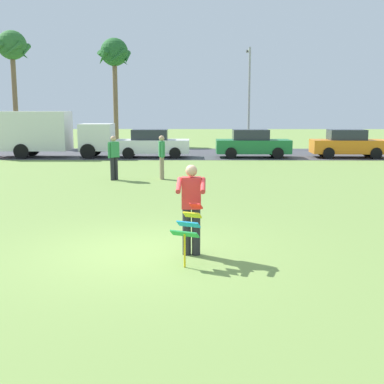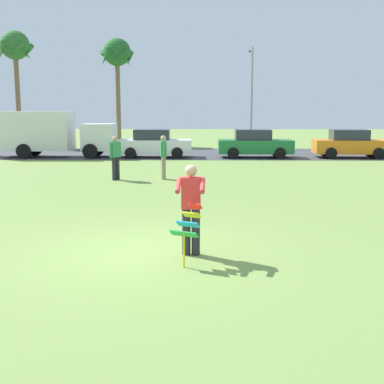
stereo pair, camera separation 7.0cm
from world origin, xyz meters
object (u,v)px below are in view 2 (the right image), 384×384
object	(u,v)px
person_kite_flyer	(191,206)
kite_held	(188,226)
parked_car_green	(255,144)
person_walker_far	(163,156)
parked_truck_white_box	(49,133)
parked_car_white	(154,144)
palm_tree_left_near	(15,50)
parked_car_orange	(351,144)
streetlight_pole	(251,91)
person_walker_near	(116,156)
palm_tree_right_near	(117,57)

from	to	relation	value
person_kite_flyer	kite_held	bearing A→B (deg)	-93.84
parked_car_green	person_walker_far	bearing A→B (deg)	-116.82
parked_truck_white_box	parked_car_green	size ratio (longest dim) A/B	1.60
parked_car_white	palm_tree_left_near	xyz separation A→B (m)	(-10.91, 8.79, 6.21)
parked_car_orange	streetlight_pole	bearing A→B (deg)	123.84
parked_car_white	parked_car_orange	bearing A→B (deg)	0.01
person_walker_near	person_walker_far	size ratio (longest dim) A/B	1.00
person_walker_near	parked_car_white	bearing A→B (deg)	85.99
person_walker_far	parked_truck_white_box	bearing A→B (deg)	128.81
parked_car_green	parked_truck_white_box	bearing A→B (deg)	180.00
parked_car_white	person_walker_far	xyz separation A→B (m)	(1.20, -8.99, 0.16)
person_kite_flyer	parked_truck_white_box	size ratio (longest dim) A/B	0.26
parked_truck_white_box	parked_car_white	xyz separation A→B (m)	(6.02, -0.00, -0.64)
person_walker_far	parked_car_white	bearing A→B (deg)	97.64
person_kite_flyer	palm_tree_right_near	xyz separation A→B (m)	(-6.24, 29.89, 5.74)
person_kite_flyer	streetlight_pole	xyz separation A→B (m)	(3.73, 26.79, 3.05)
palm_tree_right_near	person_walker_far	distance (m)	20.93
kite_held	parked_truck_white_box	distance (m)	21.72
parked_car_green	streetlight_pole	xyz separation A→B (m)	(0.49, 7.41, 3.22)
parked_car_green	palm_tree_left_near	xyz separation A→B (m)	(-16.66, 8.79, 6.21)
parked_car_green	person_walker_near	size ratio (longest dim) A/B	2.43
parked_truck_white_box	streetlight_pole	xyz separation A→B (m)	(12.26, 7.41, 2.59)
person_walker_near	person_walker_far	xyz separation A→B (m)	(1.85, 0.25, 0.00)
streetlight_pole	person_walker_near	size ratio (longest dim) A/B	4.05
parked_car_orange	person_walker_far	xyz separation A→B (m)	(-10.00, -8.99, 0.16)
person_kite_flyer	parked_car_orange	bearing A→B (deg)	65.81
parked_car_orange	palm_tree_right_near	distance (m)	19.21
parked_car_orange	parked_car_green	bearing A→B (deg)	-179.99
kite_held	streetlight_pole	bearing A→B (deg)	82.16
person_kite_flyer	parked_car_white	world-z (taller)	person_kite_flyer
person_kite_flyer	palm_tree_left_near	xyz separation A→B (m)	(-13.42, 28.16, 6.04)
person_kite_flyer	parked_truck_white_box	xyz separation A→B (m)	(-8.53, 19.37, 0.46)
parked_car_green	person_walker_near	world-z (taller)	person_walker_near
person_kite_flyer	parked_car_orange	distance (m)	21.24
parked_car_white	palm_tree_left_near	bearing A→B (deg)	141.14
parked_car_green	person_walker_far	xyz separation A→B (m)	(-4.54, -8.99, 0.16)
person_walker_near	parked_car_orange	bearing A→B (deg)	37.92
person_kite_flyer	person_walker_near	xyz separation A→B (m)	(-3.15, 10.14, -0.02)
parked_car_green	palm_tree_left_near	distance (m)	19.84
person_kite_flyer	parked_car_green	xyz separation A→B (m)	(3.24, 19.37, -0.18)
palm_tree_right_near	person_walker_near	world-z (taller)	palm_tree_right_near
parked_car_green	streetlight_pole	world-z (taller)	streetlight_pole
parked_truck_white_box	person_walker_far	xyz separation A→B (m)	(7.23, -8.99, -0.48)
kite_held	parked_car_green	xyz separation A→B (m)	(3.28, 19.98, 0.06)
streetlight_pole	parked_car_white	bearing A→B (deg)	-130.07
parked_car_orange	person_walker_near	bearing A→B (deg)	-142.08
kite_held	parked_car_orange	bearing A→B (deg)	66.36
parked_truck_white_box	person_walker_far	size ratio (longest dim) A/B	3.88
parked_car_orange	kite_held	bearing A→B (deg)	-113.64
kite_held	streetlight_pole	xyz separation A→B (m)	(3.77, 27.39, 3.28)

